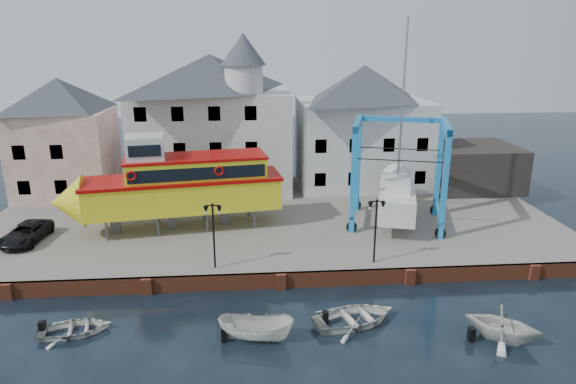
{
  "coord_description": "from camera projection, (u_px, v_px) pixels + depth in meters",
  "views": [
    {
      "loc": [
        -1.83,
        -28.09,
        14.79
      ],
      "look_at": [
        1.0,
        7.0,
        4.0
      ],
      "focal_mm": 32.0,
      "sensor_mm": 36.0,
      "label": 1
    }
  ],
  "objects": [
    {
      "name": "shed_dark",
      "position": [
        471.0,
        167.0,
        48.03
      ],
      "size": [
        8.0,
        7.0,
        4.0
      ],
      "primitive_type": "cube",
      "color": "black",
      "rests_on": "hardstanding"
    },
    {
      "name": "van",
      "position": [
        26.0,
        233.0,
        35.56
      ],
      "size": [
        2.56,
        4.82,
        1.29
      ],
      "primitive_type": "imported",
      "rotation": [
        0.0,
        0.0,
        -0.09
      ],
      "color": "black",
      "rests_on": "hardstanding"
    },
    {
      "name": "motorboat_d",
      "position": [
        75.0,
        333.0,
        26.58
      ],
      "size": [
        4.02,
        3.22,
        0.74
      ],
      "primitive_type": "imported",
      "rotation": [
        0.0,
        0.0,
        1.77
      ],
      "color": "silver",
      "rests_on": "ground"
    },
    {
      "name": "ground",
      "position": [
        281.0,
        289.0,
        31.25
      ],
      "size": [
        140.0,
        140.0,
        0.0
      ],
      "primitive_type": "plane",
      "color": "black",
      "rests_on": "ground"
    },
    {
      "name": "lamp_post_right",
      "position": [
        376.0,
        215.0,
        31.63
      ],
      "size": [
        1.12,
        0.32,
        4.2
      ],
      "color": "black",
      "rests_on": "hardstanding"
    },
    {
      "name": "travel_lift",
      "position": [
        397.0,
        188.0,
        39.49
      ],
      "size": [
        8.25,
        10.29,
        15.06
      ],
      "rotation": [
        0.0,
        0.0,
        -0.28
      ],
      "color": "#0E619D",
      "rests_on": "hardstanding"
    },
    {
      "name": "motorboat_b",
      "position": [
        355.0,
        323.0,
        27.52
      ],
      "size": [
        5.34,
        4.45,
        0.95
      ],
      "primitive_type": "imported",
      "rotation": [
        0.0,
        0.0,
        1.85
      ],
      "color": "silver",
      "rests_on": "ground"
    },
    {
      "name": "building_pink",
      "position": [
        64.0,
        137.0,
        45.22
      ],
      "size": [
        8.0,
        7.0,
        10.3
      ],
      "color": "tan",
      "rests_on": "hardstanding"
    },
    {
      "name": "building_white_right",
      "position": [
        363.0,
        126.0,
        48.11
      ],
      "size": [
        12.0,
        8.0,
        11.2
      ],
      "color": "#BABAB9",
      "rests_on": "hardstanding"
    },
    {
      "name": "motorboat_a",
      "position": [
        256.0,
        340.0,
        26.0
      ],
      "size": [
        4.12,
        2.25,
        1.51
      ],
      "primitive_type": "imported",
      "rotation": [
        0.0,
        0.0,
        1.36
      ],
      "color": "silver",
      "rests_on": "ground"
    },
    {
      "name": "tour_boat",
      "position": [
        170.0,
        185.0,
        37.28
      ],
      "size": [
        16.62,
        6.25,
        7.06
      ],
      "rotation": [
        0.0,
        0.0,
        0.15
      ],
      "color": "#59595E",
      "rests_on": "hardstanding"
    },
    {
      "name": "hardstanding",
      "position": [
        272.0,
        219.0,
        41.58
      ],
      "size": [
        44.0,
        22.0,
        1.0
      ],
      "primitive_type": "cube",
      "color": "#6D665C",
      "rests_on": "ground"
    },
    {
      "name": "motorboat_c",
      "position": [
        501.0,
        339.0,
        26.04
      ],
      "size": [
        4.86,
        4.73,
        1.95
      ],
      "primitive_type": "imported",
      "rotation": [
        0.0,
        0.0,
        0.97
      ],
      "color": "silver",
      "rests_on": "ground"
    },
    {
      "name": "quay_wall",
      "position": [
        281.0,
        280.0,
        31.2
      ],
      "size": [
        44.0,
        0.47,
        1.0
      ],
      "color": "brown",
      "rests_on": "ground"
    },
    {
      "name": "lamp_post_left",
      "position": [
        213.0,
        219.0,
        30.86
      ],
      "size": [
        1.12,
        0.32,
        4.2
      ],
      "color": "black",
      "rests_on": "hardstanding"
    },
    {
      "name": "building_white_main",
      "position": [
        213.0,
        121.0,
        46.25
      ],
      "size": [
        14.0,
        8.3,
        14.0
      ],
      "color": "#BABAB9",
      "rests_on": "hardstanding"
    }
  ]
}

